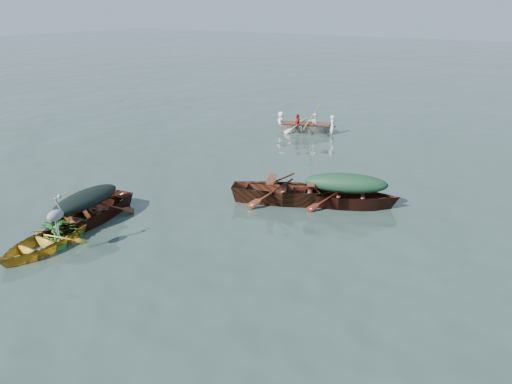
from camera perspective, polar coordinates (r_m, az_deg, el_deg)
ground at (r=11.52m, az=-10.51°, el=-6.03°), size 140.00×140.00×0.00m
yellow_dinghy at (r=12.09m, az=-23.21°, el=-6.13°), size 1.33×2.77×0.70m
dark_covered_boat at (r=13.14m, az=-18.55°, el=-3.32°), size 1.82×3.85×0.93m
green_tarp_boat at (r=13.64m, az=10.09°, el=-1.60°), size 4.13×2.64×0.90m
open_wooden_boat at (r=13.71m, az=3.97°, el=-1.19°), size 4.66×3.13×1.05m
rowed_boat at (r=21.25m, az=5.73°, el=6.83°), size 3.66×2.27×0.80m
dark_tarp_cover at (r=12.89m, az=-18.89°, el=-0.62°), size 1.00×2.12×0.40m
green_tarp_cover at (r=13.38m, az=10.29°, el=1.20°), size 2.27×1.45×0.52m
thwart_benches at (r=13.51m, az=4.03°, el=0.95°), size 2.39×1.69×0.04m
heron at (r=11.38m, az=-21.87°, el=-3.11°), size 0.30×0.42×0.92m
dinghy_weeds at (r=12.11m, az=-21.55°, el=-2.45°), size 0.75×0.94×0.60m
rowers at (r=21.07m, az=5.81°, el=8.88°), size 2.64×1.78×0.76m
oars at (r=21.15m, az=5.77°, el=7.95°), size 1.51×2.64×0.06m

